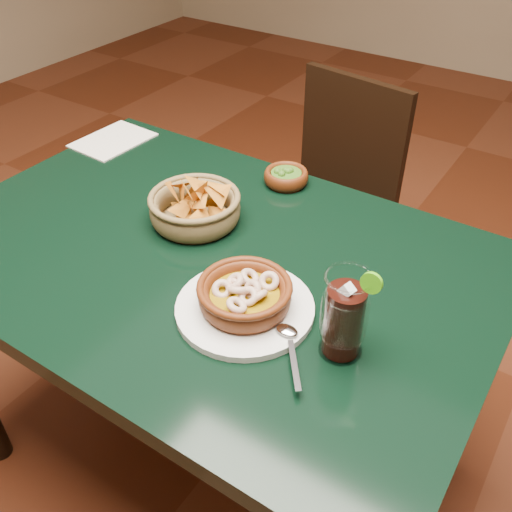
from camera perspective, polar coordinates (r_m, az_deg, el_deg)
The scene contains 9 objects.
ground at distance 1.76m, azimuth -3.65°, elevation -19.34°, with size 7.00×7.00×0.00m, color #471C0C.
dining_table at distance 1.26m, azimuth -4.81°, elevation -3.08°, with size 1.20×0.80×0.75m.
dining_chair at distance 1.88m, azimuth 7.05°, elevation 5.27°, with size 0.45×0.45×0.86m.
shrimp_plate at distance 1.04m, azimuth -1.11°, elevation -4.22°, with size 0.32×0.26×0.08m.
chip_basket at distance 1.27m, azimuth -6.11°, elevation 4.83°, with size 0.24×0.24×0.14m.
guacamole_ramekin at distance 1.42m, azimuth 3.02°, elevation 7.95°, with size 0.13×0.13×0.04m.
cola_drink at distance 0.94m, azimuth 8.83°, elevation -5.96°, with size 0.16×0.16×0.19m.
glass_ashtray at distance 1.38m, azimuth -5.34°, elevation 6.50°, with size 0.11×0.11×0.03m.
paper_menu at distance 1.68m, azimuth -14.11°, elevation 11.17°, with size 0.16×0.21×0.00m.
Camera 1 is at (0.61, -0.73, 1.48)m, focal length 40.00 mm.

